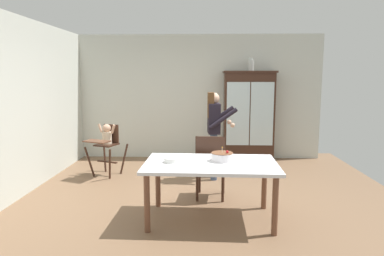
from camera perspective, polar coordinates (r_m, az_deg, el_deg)
ground_plane at (r=5.31m, az=0.48°, el=-11.34°), size 6.24×6.24×0.00m
wall_back at (r=7.64m, az=1.05°, el=5.10°), size 5.32×0.06×2.70m
wall_left at (r=5.72m, az=-26.88°, el=3.07°), size 0.06×5.32×2.70m
china_cabinet at (r=7.46m, az=9.31°, el=1.94°), size 1.10×0.48×1.92m
ceramic_vase at (r=7.43m, az=9.66°, el=10.18°), size 0.13×0.13×0.27m
high_chair_with_toddler at (r=6.47m, az=-13.90°, el=-1.96°), size 0.74×0.81×0.95m
adult_person at (r=6.04m, az=3.68°, el=0.56°), size 0.52×0.51×1.53m
dining_table at (r=4.34m, az=3.10°, el=-6.78°), size 1.66×1.03×0.74m
birthday_cake at (r=4.40m, az=4.98°, el=-4.73°), size 0.28×0.28×0.19m
serving_bowl at (r=4.34m, az=-3.44°, el=-5.29°), size 0.18×0.18×0.05m
dining_chair_far_side at (r=5.06m, az=3.05°, el=-5.74°), size 0.47×0.47×0.96m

